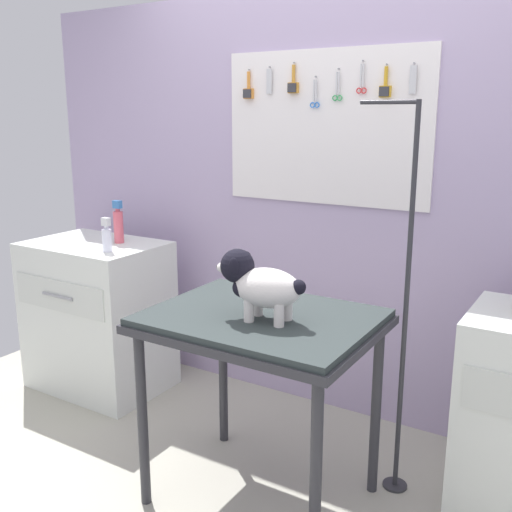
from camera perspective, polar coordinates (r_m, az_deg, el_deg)
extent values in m
cube|color=#B19FC4|center=(3.26, 7.30, 4.57)|extent=(4.00, 0.06, 2.30)
cube|color=white|center=(3.20, 6.63, 12.15)|extent=(1.16, 0.02, 0.80)
cylinder|color=gray|center=(3.42, -0.63, 17.51)|extent=(0.01, 0.02, 0.01)
cylinder|color=orange|center=(3.41, -0.72, 16.59)|extent=(0.02, 0.02, 0.09)
cube|color=orange|center=(3.41, -0.72, 15.37)|extent=(0.06, 0.02, 0.06)
cube|color=#333338|center=(3.39, -0.87, 15.38)|extent=(0.05, 0.01, 0.05)
cylinder|color=gray|center=(3.35, 1.38, 17.75)|extent=(0.01, 0.02, 0.01)
cube|color=silver|center=(3.34, 1.28, 16.48)|extent=(0.03, 0.01, 0.13)
cylinder|color=gray|center=(3.28, 3.74, 18.08)|extent=(0.01, 0.02, 0.01)
cylinder|color=gold|center=(3.27, 3.63, 17.14)|extent=(0.02, 0.02, 0.09)
cube|color=gold|center=(3.27, 3.61, 15.87)|extent=(0.06, 0.02, 0.06)
cube|color=#333338|center=(3.25, 3.48, 15.88)|extent=(0.05, 0.01, 0.05)
cylinder|color=gray|center=(3.22, 5.82, 16.82)|extent=(0.01, 0.02, 0.01)
cube|color=silver|center=(3.21, 5.61, 15.58)|extent=(0.01, 0.00, 0.11)
cube|color=silver|center=(3.20, 5.81, 15.58)|extent=(0.01, 0.00, 0.11)
torus|color=blue|center=(3.21, 5.46, 14.28)|extent=(0.03, 0.01, 0.03)
torus|color=blue|center=(3.20, 5.89, 14.27)|extent=(0.03, 0.01, 0.03)
cylinder|color=gray|center=(3.17, 8.00, 17.43)|extent=(0.01, 0.02, 0.01)
cube|color=silver|center=(3.16, 7.78, 16.17)|extent=(0.01, 0.00, 0.11)
cube|color=silver|center=(3.15, 7.98, 16.17)|extent=(0.01, 0.00, 0.11)
torus|color=green|center=(3.16, 7.61, 14.85)|extent=(0.03, 0.01, 0.03)
torus|color=green|center=(3.15, 8.06, 14.84)|extent=(0.03, 0.01, 0.03)
cylinder|color=gray|center=(3.12, 10.31, 18.03)|extent=(0.01, 0.02, 0.01)
cube|color=silver|center=(3.11, 10.07, 16.76)|extent=(0.01, 0.00, 0.11)
cube|color=silver|center=(3.10, 10.29, 16.76)|extent=(0.01, 0.00, 0.11)
torus|color=red|center=(3.11, 9.89, 15.42)|extent=(0.03, 0.01, 0.03)
torus|color=red|center=(3.10, 10.35, 15.41)|extent=(0.03, 0.01, 0.03)
cylinder|color=gray|center=(3.07, 12.53, 17.58)|extent=(0.01, 0.02, 0.01)
cylinder|color=gold|center=(3.06, 12.41, 16.57)|extent=(0.02, 0.02, 0.09)
cube|color=gold|center=(3.06, 12.34, 15.22)|extent=(0.06, 0.02, 0.06)
cube|color=#333338|center=(3.04, 12.23, 15.23)|extent=(0.05, 0.01, 0.05)
cylinder|color=gray|center=(3.03, 15.03, 17.51)|extent=(0.01, 0.02, 0.01)
cube|color=silver|center=(3.02, 14.89, 16.11)|extent=(0.03, 0.01, 0.13)
cylinder|color=#2D2D33|center=(2.64, -10.88, -15.25)|extent=(0.04, 0.04, 0.79)
cylinder|color=#2D2D33|center=(2.24, 5.76, -20.75)|extent=(0.04, 0.04, 0.79)
cylinder|color=#2D2D33|center=(3.05, -3.19, -10.83)|extent=(0.04, 0.04, 0.79)
cylinder|color=#2D2D33|center=(2.72, 11.48, -14.35)|extent=(0.04, 0.04, 0.79)
cube|color=#2D2D33|center=(2.46, 0.51, -6.60)|extent=(0.93, 0.72, 0.03)
cube|color=#2C3534|center=(2.45, 0.51, -5.91)|extent=(0.90, 0.70, 0.03)
cylinder|color=#2D2D33|center=(2.96, 13.22, -20.68)|extent=(0.11, 0.11, 0.01)
cylinder|color=#2D2D33|center=(2.58, 14.25, -4.90)|extent=(0.02, 0.02, 1.71)
cylinder|color=#2D2D33|center=(2.49, 12.71, 14.27)|extent=(0.24, 0.02, 0.02)
cylinder|color=white|center=(2.34, -0.68, -5.26)|extent=(0.04, 0.04, 0.09)
cylinder|color=white|center=(2.41, 0.19, -4.68)|extent=(0.04, 0.04, 0.09)
cylinder|color=white|center=(2.29, 2.23, -5.71)|extent=(0.04, 0.04, 0.09)
cylinder|color=white|center=(2.36, 3.03, -5.10)|extent=(0.04, 0.04, 0.09)
ellipsoid|color=white|center=(2.33, 1.09, -3.08)|extent=(0.29, 0.20, 0.16)
ellipsoid|color=black|center=(2.37, -1.05, -2.97)|extent=(0.11, 0.13, 0.09)
sphere|color=black|center=(2.36, -1.80, -0.96)|extent=(0.14, 0.14, 0.14)
ellipsoid|color=white|center=(2.39, -3.05, -1.12)|extent=(0.07, 0.06, 0.04)
sphere|color=black|center=(2.41, -3.63, -1.05)|extent=(0.02, 0.02, 0.02)
ellipsoid|color=black|center=(2.30, -2.17, -1.08)|extent=(0.04, 0.03, 0.08)
ellipsoid|color=black|center=(2.40, -0.87, -0.44)|extent=(0.04, 0.03, 0.08)
sphere|color=black|center=(2.27, 4.11, -3.02)|extent=(0.06, 0.06, 0.06)
cube|color=silver|center=(3.75, -14.93, -5.55)|extent=(0.80, 0.56, 0.91)
cube|color=silver|center=(3.51, -18.47, -3.68)|extent=(0.70, 0.01, 0.18)
cylinder|color=#99999E|center=(3.51, -18.57, -3.71)|extent=(0.24, 0.02, 0.02)
cylinder|color=white|center=(3.37, -14.16, 1.46)|extent=(0.05, 0.05, 0.13)
cylinder|color=white|center=(3.35, -14.24, 2.67)|extent=(0.02, 0.02, 0.02)
cube|color=silver|center=(3.35, -14.27, 3.22)|extent=(0.05, 0.03, 0.04)
cylinder|color=#D55667|center=(3.58, -13.10, 2.72)|extent=(0.06, 0.06, 0.19)
cylinder|color=#D55667|center=(3.56, -13.19, 4.34)|extent=(0.03, 0.03, 0.02)
cube|color=#3770B4|center=(3.55, -13.22, 4.86)|extent=(0.05, 0.03, 0.04)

